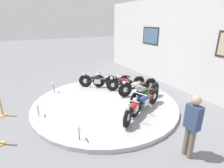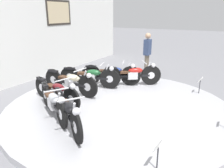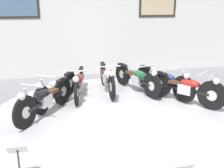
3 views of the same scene
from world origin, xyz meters
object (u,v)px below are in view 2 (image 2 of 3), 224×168
object	(u,v)px
motorcycle_maroon	(57,91)
visitor_standing	(147,51)
motorcycle_blue	(112,73)
info_placard_front_left	(158,149)
motorcycle_green	(91,76)
info_placard_front_right	(200,82)
motorcycle_black	(67,111)
motorcycle_cream	(71,81)
motorcycle_red	(132,74)
motorcycle_silver	(53,101)

from	to	relation	value
motorcycle_maroon	visitor_standing	xyz separation A→B (m)	(4.46, -0.81, 0.46)
motorcycle_blue	info_placard_front_left	world-z (taller)	motorcycle_blue
visitor_standing	motorcycle_green	bearing A→B (deg)	164.26
motorcycle_blue	info_placard_front_right	xyz separation A→B (m)	(0.58, -2.72, -0.03)
motorcycle_green	motorcycle_black	bearing A→B (deg)	-155.45
motorcycle_cream	motorcycle_blue	distance (m)	1.51
motorcycle_blue	info_placard_front_right	distance (m)	2.78
motorcycle_blue	info_placard_front_right	bearing A→B (deg)	-77.89
info_placard_front_left	visitor_standing	bearing A→B (deg)	22.80
info_placard_front_left	motorcycle_blue	bearing A→B (deg)	39.25
info_placard_front_left	motorcycle_green	bearing A→B (deg)	49.24
motorcycle_maroon	info_placard_front_right	bearing A→B (deg)	-49.24
motorcycle_cream	motorcycle_red	size ratio (longest dim) A/B	1.22
motorcycle_black	info_placard_front_left	xyz separation A→B (m)	(-0.33, -2.08, -0.02)
motorcycle_green	info_placard_front_left	distance (m)	4.20
motorcycle_silver	info_placard_front_left	bearing A→B (deg)	-101.98
motorcycle_silver	motorcycle_green	bearing A→B (deg)	12.03
motorcycle_cream	motorcycle_blue	xyz separation A→B (m)	(1.37, -0.63, -0.00)
motorcycle_cream	motorcycle_silver	bearing A→B (deg)	-155.46
motorcycle_cream	motorcycle_blue	world-z (taller)	same
motorcycle_cream	info_placard_front_right	bearing A→B (deg)	-59.69
motorcycle_silver	motorcycle_blue	distance (m)	2.75
motorcycle_black	motorcycle_silver	world-z (taller)	motorcycle_black
motorcycle_cream	info_placard_front_left	bearing A→B (deg)	-120.27
info_placard_front_left	info_placard_front_right	world-z (taller)	same
motorcycle_silver	motorcycle_cream	distance (m)	1.51
motorcycle_black	motorcycle_silver	xyz separation A→B (m)	(0.25, 0.64, -0.01)
motorcycle_blue	motorcycle_cream	bearing A→B (deg)	155.40
motorcycle_silver	info_placard_front_left	size ratio (longest dim) A/B	3.39
motorcycle_maroon	info_placard_front_left	distance (m)	3.39
motorcycle_cream	motorcycle_red	bearing A→B (deg)	-37.87
motorcycle_green	info_placard_front_left	size ratio (longest dim) A/B	3.75
motorcycle_green	motorcycle_red	distance (m)	1.39
motorcycle_cream	info_placard_front_right	xyz separation A→B (m)	(1.96, -3.35, -0.03)
motorcycle_maroon	motorcycle_blue	distance (m)	2.20
info_placard_front_right	motorcycle_maroon	bearing A→B (deg)	130.76
info_placard_front_left	motorcycle_maroon	bearing A→B (deg)	69.73
motorcycle_black	info_placard_front_right	world-z (taller)	motorcycle_black
motorcycle_silver	motorcycle_maroon	bearing A→B (deg)	37.50
motorcycle_blue	info_placard_front_left	distance (m)	4.30
info_placard_front_left	info_placard_front_right	xyz separation A→B (m)	(3.91, 0.00, 0.00)
info_placard_front_right	visitor_standing	bearing A→B (deg)	54.01
motorcycle_cream	visitor_standing	bearing A→B (deg)	-14.95
motorcycle_cream	info_placard_front_left	size ratio (longest dim) A/B	3.94
motorcycle_green	info_placard_front_right	world-z (taller)	motorcycle_green
info_placard_front_left	info_placard_front_right	size ratio (longest dim) A/B	1.00
motorcycle_red	motorcycle_blue	bearing A→B (deg)	111.95
motorcycle_silver	motorcycle_green	distance (m)	2.21
motorcycle_red	info_placard_front_right	world-z (taller)	motorcycle_red
visitor_standing	info_placard_front_right	bearing A→B (deg)	-125.99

